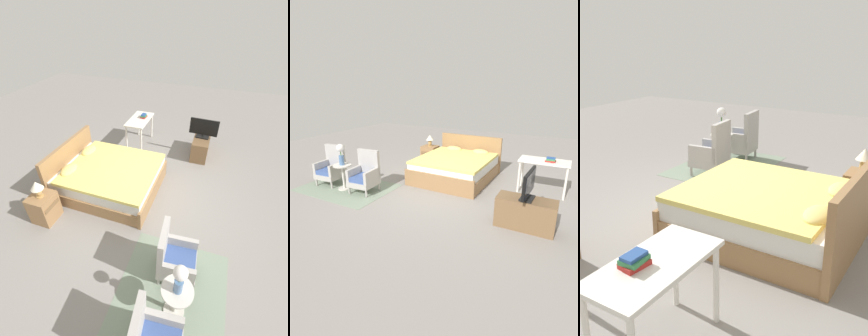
{
  "view_description": "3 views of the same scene",
  "coord_description": "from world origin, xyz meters",
  "views": [
    {
      "loc": [
        -3.31,
        -0.98,
        3.35
      ],
      "look_at": [
        0.18,
        0.22,
        0.58
      ],
      "focal_mm": 24.0,
      "sensor_mm": 36.0,
      "label": 1
    },
    {
      "loc": [
        2.52,
        -4.94,
        2.33
      ],
      "look_at": [
        -0.09,
        -0.08,
        0.55
      ],
      "focal_mm": 28.0,
      "sensor_mm": 36.0,
      "label": 2
    },
    {
      "loc": [
        3.85,
        2.66,
        2.25
      ],
      "look_at": [
        0.04,
        0.34,
        0.75
      ],
      "focal_mm": 42.0,
      "sensor_mm": 36.0,
      "label": 3
    }
  ],
  "objects": [
    {
      "name": "tv_stand",
      "position": [
        2.0,
        -0.74,
        0.26
      ],
      "size": [
        0.96,
        0.4,
        0.52
      ],
      "color": "brown",
      "rests_on": "ground_plane"
    },
    {
      "name": "flower_vase",
      "position": [
        -1.99,
        -0.95,
        0.88
      ],
      "size": [
        0.17,
        0.17,
        0.48
      ],
      "color": "#4C709E",
      "rests_on": "side_table"
    },
    {
      "name": "side_table",
      "position": [
        -1.99,
        -0.95,
        0.37
      ],
      "size": [
        0.4,
        0.4,
        0.59
      ],
      "color": "beige",
      "rests_on": "ground_plane"
    },
    {
      "name": "armchair_by_window_left",
      "position": [
        -2.52,
        -0.8,
        0.38
      ],
      "size": [
        0.59,
        0.59,
        0.92
      ],
      "color": "#ADA8A3",
      "rests_on": "floor_rug"
    },
    {
      "name": "nightstand",
      "position": [
        -1.19,
        1.7,
        0.28
      ],
      "size": [
        0.44,
        0.41,
        0.57
      ],
      "color": "#997047",
      "rests_on": "ground_plane"
    },
    {
      "name": "armchair_by_window_right",
      "position": [
        -1.46,
        -0.8,
        0.38
      ],
      "size": [
        0.58,
        0.58,
        0.92
      ],
      "color": "#ADA8A3",
      "rests_on": "floor_rug"
    },
    {
      "name": "tv_flatscreen",
      "position": [
        2.0,
        -0.74,
        0.78
      ],
      "size": [
        0.22,
        0.71,
        0.49
      ],
      "color": "black",
      "rests_on": "tv_stand"
    },
    {
      "name": "bed",
      "position": [
        -0.0,
        0.97,
        0.3
      ],
      "size": [
        1.77,
        2.05,
        0.96
      ],
      "color": "#997047",
      "rests_on": "ground_plane"
    },
    {
      "name": "vanity_desk",
      "position": [
        2.05,
        1.0,
        0.64
      ],
      "size": [
        1.04,
        0.52,
        0.75
      ],
      "color": "silver",
      "rests_on": "ground_plane"
    },
    {
      "name": "ground_plane",
      "position": [
        0.0,
        0.0,
        0.0
      ],
      "size": [
        16.0,
        16.0,
        0.0
      ],
      "primitive_type": "plane",
      "color": "gray"
    },
    {
      "name": "table_lamp",
      "position": [
        -1.19,
        1.7,
        0.78
      ],
      "size": [
        0.22,
        0.22,
        0.33
      ],
      "color": "tan",
      "rests_on": "nightstand"
    },
    {
      "name": "floor_rug",
      "position": [
        -1.99,
        -0.86,
        0.0
      ],
      "size": [
        2.1,
        1.5,
        0.01
      ],
      "color": "gray",
      "rests_on": "ground_plane"
    },
    {
      "name": "book_stack",
      "position": [
        2.18,
        0.92,
        0.8
      ],
      "size": [
        0.21,
        0.17,
        0.1
      ],
      "color": "#AD2823",
      "rests_on": "vanity_desk"
    }
  ]
}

